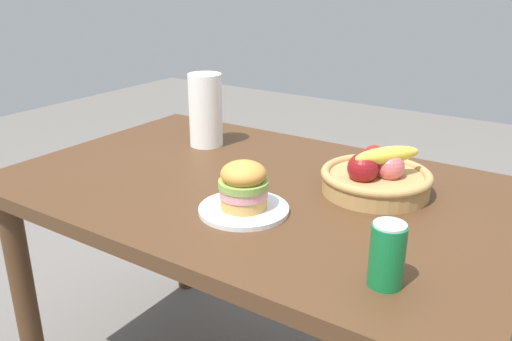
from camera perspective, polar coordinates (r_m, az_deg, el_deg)
name	(u,v)px	position (r m, az deg, el deg)	size (l,w,h in m)	color
dining_table	(257,216)	(1.50, 0.15, -4.97)	(1.40, 0.90, 0.75)	#4C301C
plate	(244,209)	(1.29, -1.33, -4.23)	(0.22, 0.22, 0.01)	white
sandwich	(244,185)	(1.26, -1.35, -1.56)	(0.12, 0.12, 0.12)	tan
soda_can	(387,255)	(1.00, 14.00, -8.84)	(0.07, 0.07, 0.13)	#147238
fruit_basket	(376,177)	(1.42, 12.87, -0.66)	(0.29, 0.29, 0.14)	tan
paper_towel_roll	(206,110)	(1.76, -5.48, 6.52)	(0.11, 0.11, 0.24)	white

